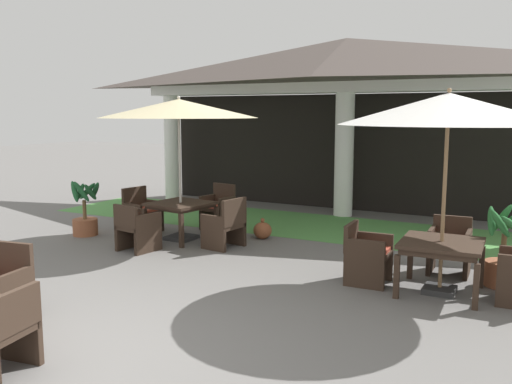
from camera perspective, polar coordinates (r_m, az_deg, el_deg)
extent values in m
plane|color=slate|center=(5.78, -22.00, -16.52)|extent=(60.00, 60.00, 0.00)
cylinder|color=white|center=(14.98, -8.69, 4.49)|extent=(0.43, 0.43, 2.80)
cylinder|color=white|center=(12.69, 9.15, 3.82)|extent=(0.43, 0.43, 2.80)
cube|color=white|center=(12.67, 9.31, 10.69)|extent=(10.49, 0.70, 0.24)
pyramid|color=#514742|center=(12.71, 9.37, 13.39)|extent=(10.89, 2.98, 0.95)
cube|color=black|center=(13.54, 10.40, 4.06)|extent=(10.29, 0.16, 2.80)
cube|color=#519347|center=(11.56, 6.68, -3.57)|extent=(12.69, 2.55, 0.01)
cube|color=#38281E|center=(7.59, 18.75, -5.04)|extent=(1.06, 1.06, 0.05)
cube|color=#38281E|center=(7.61, 18.73, -5.51)|extent=(0.97, 0.97, 0.08)
cube|color=#38281E|center=(7.31, 14.41, -8.53)|extent=(0.07, 0.07, 0.57)
cube|color=#38281E|center=(7.20, 21.91, -9.14)|extent=(0.07, 0.07, 0.57)
cube|color=#38281E|center=(8.21, 15.74, -6.72)|extent=(0.07, 0.07, 0.57)
cube|color=#38281E|center=(8.11, 22.40, -7.23)|extent=(0.07, 0.07, 0.57)
cube|color=#2D2D2D|center=(7.76, 18.53, -9.62)|extent=(0.40, 0.40, 0.08)
cylinder|color=olive|center=(7.49, 18.93, -1.24)|extent=(0.05, 0.05, 2.37)
cone|color=white|center=(7.40, 19.38, 8.17)|extent=(2.79, 2.79, 0.40)
sphere|color=olive|center=(7.41, 19.47, 9.95)|extent=(0.06, 0.06, 0.06)
cube|color=#38281E|center=(8.58, 19.48, -5.38)|extent=(0.57, 0.57, 0.07)
cube|color=#C64C38|center=(8.56, 19.50, -4.99)|extent=(0.53, 0.52, 0.05)
cube|color=#38281E|center=(8.78, 19.74, -3.57)|extent=(0.55, 0.08, 0.38)
cube|color=#38281E|center=(8.57, 21.16, -6.00)|extent=(0.08, 0.55, 0.67)
cube|color=#38281E|center=(8.62, 17.76, -5.74)|extent=(0.08, 0.55, 0.67)
cube|color=#38281E|center=(8.37, 20.91, -7.36)|extent=(0.06, 0.06, 0.38)
cube|color=#38281E|center=(8.42, 17.53, -7.10)|extent=(0.06, 0.06, 0.38)
cube|color=#38281E|center=(8.85, 21.20, -6.55)|extent=(0.06, 0.06, 0.38)
cube|color=#38281E|center=(8.90, 17.99, -6.31)|extent=(0.06, 0.06, 0.38)
cube|color=#38281E|center=(7.82, 11.66, -6.32)|extent=(0.58, 0.57, 0.07)
cube|color=#C64C38|center=(7.80, 11.67, -5.89)|extent=(0.53, 0.52, 0.05)
cube|color=#38281E|center=(7.83, 9.86, -4.55)|extent=(0.08, 0.55, 0.38)
cube|color=#38281E|center=(8.08, 12.08, -6.48)|extent=(0.56, 0.08, 0.67)
cube|color=#38281E|center=(7.60, 11.17, -7.38)|extent=(0.56, 0.08, 0.67)
cube|color=#38281E|center=(8.05, 13.79, -7.63)|extent=(0.06, 0.06, 0.38)
cube|color=#38281E|center=(7.60, 13.00, -8.58)|extent=(0.06, 0.06, 0.38)
cube|color=#38281E|center=(8.17, 10.32, -7.30)|extent=(0.06, 0.06, 0.38)
cube|color=#38281E|center=(7.71, 9.33, -8.21)|extent=(0.06, 0.06, 0.38)
cube|color=#38281E|center=(7.45, 23.86, -9.50)|extent=(0.06, 0.06, 0.37)
cube|color=#38281E|center=(7.90, 23.99, -8.51)|extent=(0.06, 0.06, 0.37)
cube|color=#38281E|center=(10.32, -7.85, -1.21)|extent=(1.15, 1.15, 0.05)
cube|color=#38281E|center=(10.33, -7.84, -1.49)|extent=(1.06, 1.06, 0.05)
cube|color=#38281E|center=(10.41, -11.48, -3.33)|extent=(0.08, 0.08, 0.60)
cube|color=#38281E|center=(9.74, -7.76, -4.04)|extent=(0.08, 0.08, 0.60)
cube|color=#38281E|center=(11.05, -7.84, -2.58)|extent=(0.08, 0.08, 0.60)
cube|color=#38281E|center=(10.42, -4.13, -3.18)|extent=(0.08, 0.08, 0.60)
cube|color=#2D2D2D|center=(10.45, -7.78, -4.70)|extent=(0.50, 0.50, 0.07)
cylinder|color=beige|center=(10.25, -7.90, 1.67)|extent=(0.05, 0.05, 2.40)
cone|color=beige|center=(10.18, -8.04, 8.60)|extent=(2.91, 2.91, 0.34)
sphere|color=beige|center=(10.19, -8.07, 9.72)|extent=(0.06, 0.06, 0.06)
cube|color=#38281E|center=(11.12, -11.66, -2.10)|extent=(0.61, 0.67, 0.07)
cube|color=#C64C38|center=(11.11, -11.67, -1.80)|extent=(0.57, 0.62, 0.05)
cube|color=#38281E|center=(11.26, -12.54, -0.65)|extent=(0.15, 0.60, 0.46)
cube|color=#38281E|center=(11.32, -10.60, -2.36)|extent=(0.53, 0.14, 0.61)
cube|color=#38281E|center=(10.96, -12.74, -2.78)|extent=(0.53, 0.14, 0.61)
cube|color=#38281E|center=(11.17, -9.78, -3.13)|extent=(0.06, 0.06, 0.36)
cube|color=#38281E|center=(10.81, -11.86, -3.57)|extent=(0.06, 0.06, 0.36)
cube|color=#38281E|center=(11.51, -11.42, -2.84)|extent=(0.06, 0.06, 0.36)
cube|color=#38281E|center=(11.17, -13.48, -3.25)|extent=(0.06, 0.06, 0.36)
cube|color=#38281E|center=(9.68, -3.39, -3.51)|extent=(0.61, 0.68, 0.07)
cube|color=#C64C38|center=(9.67, -3.39, -3.16)|extent=(0.57, 0.63, 0.05)
cube|color=#38281E|center=(9.48, -2.27, -2.11)|extent=(0.15, 0.61, 0.47)
cube|color=#38281E|center=(9.49, -4.50, -4.28)|extent=(0.53, 0.14, 0.62)
cube|color=#38281E|center=(9.92, -2.32, -3.71)|extent=(0.53, 0.14, 0.62)
cube|color=#38281E|center=(9.68, -5.52, -4.83)|extent=(0.06, 0.06, 0.36)
cube|color=#38281E|center=(10.08, -3.39, -4.27)|extent=(0.06, 0.06, 0.36)
cube|color=#38281E|center=(9.37, -3.36, -5.24)|extent=(0.06, 0.06, 0.36)
cube|color=#38281E|center=(9.79, -1.26, -4.64)|extent=(0.06, 0.06, 0.36)
cube|color=#38281E|center=(11.12, -4.05, -1.75)|extent=(0.61, 0.56, 0.07)
cube|color=#C64C38|center=(11.11, -4.05, -1.44)|extent=(0.56, 0.51, 0.05)
cube|color=#38281E|center=(11.25, -3.32, -0.28)|extent=(0.55, 0.14, 0.46)
cube|color=#38281E|center=(10.98, -3.04, -2.34)|extent=(0.13, 0.49, 0.69)
cube|color=#38281E|center=(11.30, -5.02, -2.06)|extent=(0.13, 0.49, 0.69)
cube|color=#38281E|center=(10.85, -3.79, -3.26)|extent=(0.06, 0.06, 0.40)
cube|color=#38281E|center=(11.17, -5.71, -2.95)|extent=(0.06, 0.06, 0.40)
cube|color=#38281E|center=(11.17, -2.36, -2.91)|extent=(0.06, 0.06, 0.40)
cube|color=#38281E|center=(11.48, -4.27, -2.62)|extent=(0.06, 0.06, 0.40)
cube|color=#38281E|center=(9.67, -12.16, -3.55)|extent=(0.63, 0.65, 0.07)
cube|color=#C64C38|center=(9.66, -12.17, -3.21)|extent=(0.58, 0.60, 0.05)
cube|color=#38281E|center=(9.46, -13.43, -2.49)|extent=(0.55, 0.14, 0.37)
cube|color=#38281E|center=(9.87, -13.12, -3.82)|extent=(0.15, 0.58, 0.67)
cube|color=#38281E|center=(9.50, -11.14, -4.23)|extent=(0.15, 0.58, 0.67)
cube|color=#38281E|center=(10.06, -11.93, -4.39)|extent=(0.06, 0.06, 0.38)
cube|color=#38281E|center=(9.71, -10.00, -4.81)|extent=(0.06, 0.06, 0.38)
cube|color=#38281E|center=(9.74, -14.24, -4.90)|extent=(0.06, 0.06, 0.38)
cube|color=#38281E|center=(9.37, -12.33, -5.35)|extent=(0.06, 0.06, 0.38)
cube|color=#38281E|center=(6.95, -24.12, -6.59)|extent=(0.60, 0.16, 0.46)
cube|color=#38281E|center=(6.67, -23.74, -10.28)|extent=(0.15, 0.58, 0.65)
cube|color=#38281E|center=(6.90, -22.24, -10.78)|extent=(0.06, 0.06, 0.37)
cube|color=#38281E|center=(5.40, -23.70, -11.25)|extent=(0.15, 0.58, 0.38)
cube|color=#38281E|center=(5.83, -23.42, -12.99)|extent=(0.50, 0.14, 0.64)
cube|color=#38281E|center=(6.02, -25.02, -13.79)|extent=(0.06, 0.06, 0.37)
cube|color=#38281E|center=(5.74, -21.69, -14.70)|extent=(0.06, 0.06, 0.37)
cylinder|color=#995638|center=(11.18, -17.33, -3.49)|extent=(0.47, 0.47, 0.32)
cylinder|color=brown|center=(11.12, -17.40, -1.76)|extent=(0.07, 0.07, 0.37)
ellipsoid|color=#1E562D|center=(10.97, -16.84, -0.02)|extent=(0.15, 0.40, 0.40)
ellipsoid|color=#1E562D|center=(11.12, -16.38, 0.17)|extent=(0.49, 0.34, 0.43)
ellipsoid|color=#1E562D|center=(11.20, -17.12, 0.10)|extent=(0.40, 0.22, 0.39)
ellipsoid|color=#1E562D|center=(11.13, -17.83, 0.00)|extent=(0.10, 0.28, 0.36)
ellipsoid|color=#1E562D|center=(11.02, -18.34, 0.05)|extent=(0.41, 0.29, 0.43)
ellipsoid|color=#1E562D|center=(10.94, -17.69, 0.05)|extent=(0.35, 0.25, 0.44)
cylinder|color=#995638|center=(8.31, 24.19, -7.76)|extent=(0.46, 0.46, 0.35)
cylinder|color=brown|center=(8.22, 24.34, -5.31)|extent=(0.07, 0.07, 0.38)
ellipsoid|color=#286B33|center=(8.25, 24.96, -2.85)|extent=(0.33, 0.25, 0.37)
ellipsoid|color=#286B33|center=(8.26, 24.19, -2.52)|extent=(0.34, 0.23, 0.44)
ellipsoid|color=#286B33|center=(8.13, 23.28, -2.76)|extent=(0.17, 0.43, 0.42)
ellipsoid|color=#286B33|center=(8.03, 24.03, -2.98)|extent=(0.36, 0.24, 0.40)
ellipsoid|color=brown|center=(10.37, 0.69, -4.02)|extent=(0.35, 0.35, 0.32)
sphere|color=brown|center=(10.33, 0.69, -2.95)|extent=(0.08, 0.08, 0.08)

